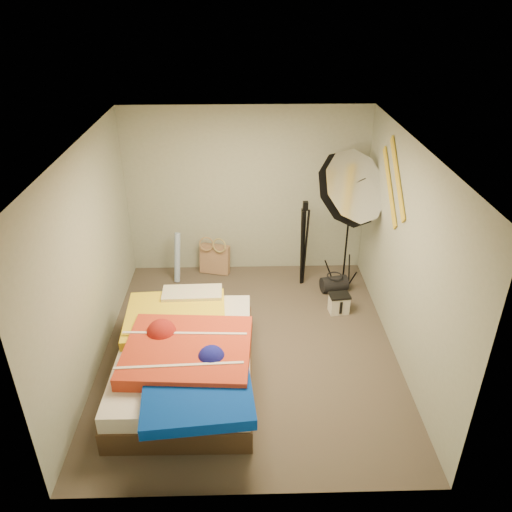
{
  "coord_description": "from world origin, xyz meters",
  "views": [
    {
      "loc": [
        -0.05,
        -4.82,
        3.9
      ],
      "look_at": [
        0.1,
        0.6,
        0.95
      ],
      "focal_mm": 35.0,
      "sensor_mm": 36.0,
      "label": 1
    }
  ],
  "objects_px": {
    "wrapping_roll": "(177,258)",
    "camera_case": "(339,304)",
    "tote_bag": "(215,259)",
    "bed": "(186,358)",
    "duffel_bag": "(334,284)",
    "photo_umbrella": "(349,189)",
    "camera_tripod": "(304,238)"
  },
  "relations": [
    {
      "from": "bed",
      "to": "photo_umbrella",
      "type": "relative_size",
      "value": 1.05
    },
    {
      "from": "camera_case",
      "to": "duffel_bag",
      "type": "xyz_separation_m",
      "value": [
        0.02,
        0.54,
        -0.01
      ]
    },
    {
      "from": "wrapping_roll",
      "to": "camera_case",
      "type": "relative_size",
      "value": 2.97
    },
    {
      "from": "photo_umbrella",
      "to": "duffel_bag",
      "type": "bearing_deg",
      "value": 173.7
    },
    {
      "from": "wrapping_roll",
      "to": "camera_tripod",
      "type": "relative_size",
      "value": 0.58
    },
    {
      "from": "tote_bag",
      "to": "wrapping_roll",
      "type": "relative_size",
      "value": 0.6
    },
    {
      "from": "camera_case",
      "to": "bed",
      "type": "relative_size",
      "value": 0.11
    },
    {
      "from": "bed",
      "to": "camera_tripod",
      "type": "height_order",
      "value": "camera_tripod"
    },
    {
      "from": "camera_tripod",
      "to": "wrapping_roll",
      "type": "bearing_deg",
      "value": 175.44
    },
    {
      "from": "camera_case",
      "to": "bed",
      "type": "distance_m",
      "value": 2.31
    },
    {
      "from": "tote_bag",
      "to": "bed",
      "type": "height_order",
      "value": "bed"
    },
    {
      "from": "camera_case",
      "to": "duffel_bag",
      "type": "relative_size",
      "value": 0.68
    },
    {
      "from": "photo_umbrella",
      "to": "bed",
      "type": "bearing_deg",
      "value": -138.43
    },
    {
      "from": "tote_bag",
      "to": "camera_tripod",
      "type": "xyz_separation_m",
      "value": [
        1.3,
        -0.36,
        0.52
      ]
    },
    {
      "from": "camera_case",
      "to": "photo_umbrella",
      "type": "distance_m",
      "value": 1.53
    },
    {
      "from": "duffel_bag",
      "to": "bed",
      "type": "height_order",
      "value": "bed"
    },
    {
      "from": "bed",
      "to": "camera_tripod",
      "type": "distance_m",
      "value": 2.56
    },
    {
      "from": "tote_bag",
      "to": "bed",
      "type": "xyz_separation_m",
      "value": [
        -0.2,
        -2.4,
        0.08
      ]
    },
    {
      "from": "wrapping_roll",
      "to": "camera_case",
      "type": "distance_m",
      "value": 2.44
    },
    {
      "from": "camera_case",
      "to": "camera_tripod",
      "type": "relative_size",
      "value": 0.19
    },
    {
      "from": "duffel_bag",
      "to": "bed",
      "type": "bearing_deg",
      "value": -149.06
    },
    {
      "from": "wrapping_roll",
      "to": "bed",
      "type": "relative_size",
      "value": 0.33
    },
    {
      "from": "tote_bag",
      "to": "camera_tripod",
      "type": "bearing_deg",
      "value": -0.69
    },
    {
      "from": "bed",
      "to": "camera_tripod",
      "type": "relative_size",
      "value": 1.76
    },
    {
      "from": "photo_umbrella",
      "to": "camera_tripod",
      "type": "distance_m",
      "value": 1.0
    },
    {
      "from": "photo_umbrella",
      "to": "camera_tripod",
      "type": "bearing_deg",
      "value": 155.77
    },
    {
      "from": "bed",
      "to": "camera_tripod",
      "type": "xyz_separation_m",
      "value": [
        1.5,
        2.03,
        0.44
      ]
    },
    {
      "from": "camera_case",
      "to": "tote_bag",
      "type": "bearing_deg",
      "value": 139.85
    },
    {
      "from": "wrapping_roll",
      "to": "camera_tripod",
      "type": "height_order",
      "value": "camera_tripod"
    },
    {
      "from": "duffel_bag",
      "to": "photo_umbrella",
      "type": "relative_size",
      "value": 0.17
    },
    {
      "from": "tote_bag",
      "to": "photo_umbrella",
      "type": "height_order",
      "value": "photo_umbrella"
    },
    {
      "from": "duffel_bag",
      "to": "camera_case",
      "type": "bearing_deg",
      "value": -104.52
    }
  ]
}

